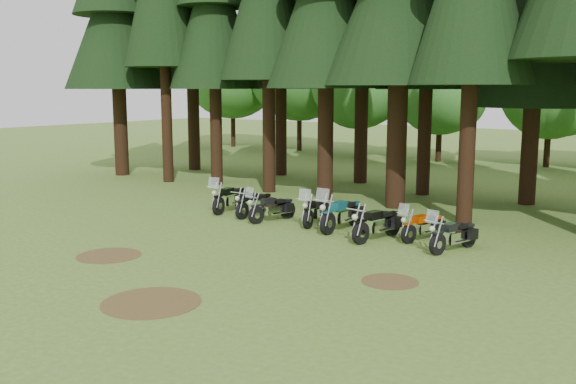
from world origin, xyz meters
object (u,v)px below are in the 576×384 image
motorcycle_4 (342,215)px  motorcycle_7 (453,236)px  motorcycle_0 (229,199)px  motorcycle_1 (255,204)px  motorcycle_5 (377,225)px  motorcycle_3 (317,211)px  motorcycle_6 (423,227)px  motorcycle_2 (272,209)px

motorcycle_4 → motorcycle_7: motorcycle_4 is taller
motorcycle_0 → motorcycle_4: (5.15, -0.23, 0.03)m
motorcycle_1 → motorcycle_5: bearing=-8.5°
motorcycle_7 → motorcycle_5: bearing=-163.6°
motorcycle_3 → motorcycle_6: size_ratio=1.10×
motorcycle_2 → motorcycle_3: bearing=30.8°
motorcycle_5 → motorcycle_3: bearing=173.2°
motorcycle_2 → motorcycle_3: 1.64m
motorcycle_0 → motorcycle_3: motorcycle_0 is taller
motorcycle_4 → motorcycle_3: bearing=168.2°
motorcycle_1 → motorcycle_4: bearing=-3.5°
motorcycle_0 → motorcycle_7: size_ratio=1.10×
motorcycle_0 → motorcycle_1: bearing=-15.3°
motorcycle_2 → motorcycle_5: 4.36m
motorcycle_4 → motorcycle_6: motorcycle_4 is taller
motorcycle_2 → motorcycle_3: size_ratio=0.95×
motorcycle_4 → motorcycle_6: bearing=6.0°
motorcycle_3 → motorcycle_5: size_ratio=0.97×
motorcycle_1 → motorcycle_2: 1.13m
motorcycle_0 → motorcycle_2: 2.46m
motorcycle_0 → motorcycle_2: (2.42, -0.47, -0.04)m
motorcycle_2 → motorcycle_7: motorcycle_7 is taller
motorcycle_1 → motorcycle_6: (6.60, 0.15, -0.01)m
motorcycle_6 → motorcycle_4: bearing=-159.7°
motorcycle_4 → motorcycle_7: 4.07m
motorcycle_3 → motorcycle_4: 1.20m
motorcycle_4 → motorcycle_5: 1.70m
motorcycle_7 → motorcycle_6: bearing=164.9°
motorcycle_0 → motorcycle_3: 3.98m
motorcycle_0 → motorcycle_3: size_ratio=1.05×
motorcycle_3 → motorcycle_7: (5.22, -0.71, -0.02)m
motorcycle_1 → motorcycle_5: motorcycle_5 is taller
motorcycle_1 → motorcycle_3: bearing=1.3°
motorcycle_5 → motorcycle_4: bearing=170.8°
motorcycle_7 → motorcycle_3: bearing=-173.1°
motorcycle_1 → motorcycle_5: (5.42, -0.65, 0.04)m
motorcycle_2 → motorcycle_5: size_ratio=0.92×
motorcycle_5 → motorcycle_1: bearing=-177.9°
motorcycle_0 → motorcycle_7: bearing=-14.7°
motorcycle_0 → motorcycle_5: size_ratio=1.01×
motorcycle_0 → motorcycle_4: size_ratio=0.94×
motorcycle_3 → motorcycle_5: 2.89m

